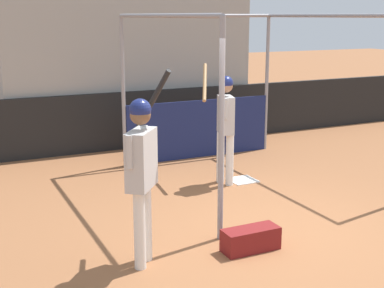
{
  "coord_description": "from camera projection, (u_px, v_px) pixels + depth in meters",
  "views": [
    {
      "loc": [
        -3.8,
        -5.39,
        2.75
      ],
      "look_at": [
        -0.75,
        1.03,
        1.04
      ],
      "focal_mm": 50.0,
      "sensor_mm": 36.0,
      "label": 1
    }
  ],
  "objects": [
    {
      "name": "ground_plane",
      "position": [
        277.0,
        233.0,
        6.96
      ],
      "size": [
        60.0,
        60.0,
        0.0
      ],
      "primitive_type": "plane",
      "color": "#935B38"
    },
    {
      "name": "outfield_wall",
      "position": [
        140.0,
        119.0,
        11.37
      ],
      "size": [
        24.0,
        0.12,
        1.21
      ],
      "color": "black",
      "rests_on": "ground"
    },
    {
      "name": "bleacher_section",
      "position": [
        110.0,
        63.0,
        12.94
      ],
      "size": [
        5.4,
        4.0,
        3.29
      ],
      "color": "#9E9E99",
      "rests_on": "ground"
    },
    {
      "name": "batting_cage",
      "position": [
        219.0,
        101.0,
        9.72
      ],
      "size": [
        3.17,
        3.81,
        2.78
      ],
      "color": "gray",
      "rests_on": "ground"
    },
    {
      "name": "home_plate",
      "position": [
        243.0,
        180.0,
        9.15
      ],
      "size": [
        0.44,
        0.44,
        0.02
      ],
      "color": "white",
      "rests_on": "ground"
    },
    {
      "name": "player_batter",
      "position": [
        225.0,
        119.0,
        8.76
      ],
      "size": [
        0.59,
        0.92,
        1.97
      ],
      "rotation": [
        0.0,
        0.0,
        1.26
      ],
      "color": "white",
      "rests_on": "ground"
    },
    {
      "name": "player_waiting",
      "position": [
        142.0,
        165.0,
        5.83
      ],
      "size": [
        0.64,
        0.81,
        2.19
      ],
      "rotation": [
        0.0,
        0.0,
        0.89
      ],
      "color": "white",
      "rests_on": "ground"
    },
    {
      "name": "equipment_bag",
      "position": [
        251.0,
        239.0,
        6.41
      ],
      "size": [
        0.7,
        0.28,
        0.28
      ],
      "color": "maroon",
      "rests_on": "ground"
    }
  ]
}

